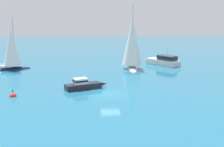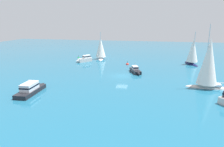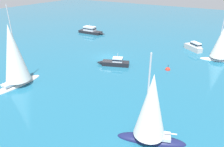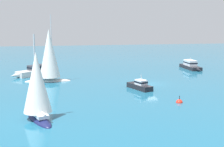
% 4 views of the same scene
% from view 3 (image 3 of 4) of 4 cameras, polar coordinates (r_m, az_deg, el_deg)
% --- Properties ---
extents(ground_plane, '(160.00, 160.00, 0.00)m').
position_cam_3_polar(ground_plane, '(41.86, -1.30, 4.42)').
color(ground_plane, '#1E607F').
extents(ketch, '(3.75, 7.12, 8.81)m').
position_cam_3_polar(ketch, '(44.30, 27.52, 7.05)').
color(ketch, white).
rests_on(ketch, ground).
extents(sailboat, '(3.98, 6.88, 9.59)m').
position_cam_3_polar(sailboat, '(20.12, 10.63, -10.13)').
color(sailboat, '#191E4C').
rests_on(sailboat, ground).
extents(yacht, '(7.90, 3.64, 11.91)m').
position_cam_3_polar(yacht, '(32.87, -25.06, 4.02)').
color(yacht, silver).
rests_on(yacht, ground).
extents(motor_cruiser, '(4.28, 5.00, 1.95)m').
position_cam_3_polar(motor_cruiser, '(48.94, 21.03, 6.83)').
color(motor_cruiser, silver).
rests_on(motor_cruiser, ground).
extents(powerboat, '(3.30, 5.98, 2.38)m').
position_cam_3_polar(powerboat, '(37.86, 0.77, 3.05)').
color(powerboat, black).
rests_on(powerboat, ground).
extents(launch, '(2.51, 8.28, 2.48)m').
position_cam_3_polar(launch, '(59.93, -5.83, 11.48)').
color(launch, black).
rests_on(launch, ground).
extents(channel_buoy, '(0.88, 0.88, 1.35)m').
position_cam_3_polar(channel_buoy, '(37.51, 14.85, 0.99)').
color(channel_buoy, red).
rests_on(channel_buoy, ground).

